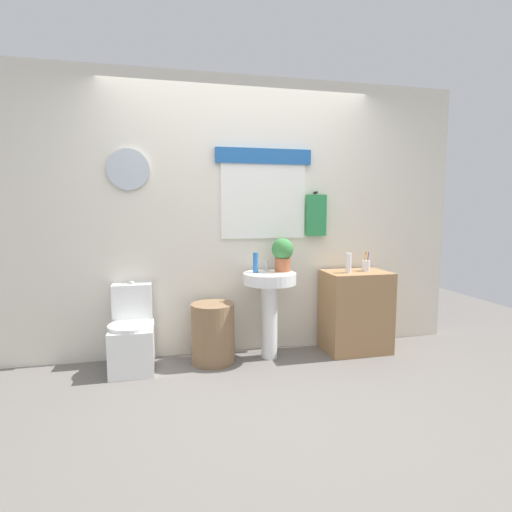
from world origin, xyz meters
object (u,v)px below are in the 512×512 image
Objects in this scene: toilet at (132,336)px; laundry_hamper at (213,333)px; wooden_cabinet at (355,311)px; lotion_bottle at (348,263)px; pedestal_sink at (269,295)px; soap_bottle at (256,263)px; potted_plant at (283,253)px; toothbrush_cup at (366,265)px.

toilet reaches higher than laundry_hamper.
lotion_bottle is at bearing -159.39° from wooden_cabinet.
toilet is at bearing 178.40° from pedestal_sink.
wooden_cabinet is 4.23× the size of soap_bottle.
soap_bottle is 0.59× the size of potted_plant.
pedestal_sink reaches higher than laundry_hamper.
toilet is at bearing -178.92° from potted_plant.
soap_bottle is (1.10, 0.02, 0.61)m from toilet.
soap_bottle is (-0.99, 0.05, 0.50)m from wooden_cabinet.
toilet is 0.92× the size of pedestal_sink.
toothbrush_cup is (0.11, 0.02, 0.44)m from wooden_cabinet.
soap_bottle is 0.27m from potted_plant.
potted_plant reaches higher than wooden_cabinet.
pedestal_sink is 1.02× the size of wooden_cabinet.
soap_bottle reaches higher than laundry_hamper.
toilet is 3.98× the size of lotion_bottle.
soap_bottle reaches higher than lotion_bottle.
laundry_hamper is 2.91× the size of lotion_bottle.
wooden_cabinet is at bearing 0.00° from laundry_hamper.
wooden_cabinet is 0.46m from toothbrush_cup.
pedestal_sink is at bearing -22.62° from soap_bottle.
potted_plant is at bearing 5.15° from laundry_hamper.
laundry_hamper is at bearing -172.97° from soap_bottle.
toothbrush_cup is at bearing 15.79° from lotion_bottle.
laundry_hamper is 0.69× the size of wooden_cabinet.
potted_plant is (1.36, 0.03, 0.69)m from toilet.
pedestal_sink is (0.53, 0.00, 0.32)m from laundry_hamper.
wooden_cabinet reaches higher than toilet.
laundry_hamper is 2.93× the size of soap_bottle.
soap_bottle is at bearing 174.16° from lotion_bottle.
laundry_hamper is 1.74× the size of potted_plant.
toilet is 1.26m from pedestal_sink.
toilet is 1.53m from potted_plant.
wooden_cabinet is (0.87, 0.00, -0.20)m from pedestal_sink.
pedestal_sink is 2.57× the size of potted_plant.
pedestal_sink is at bearing 176.99° from lotion_bottle.
wooden_cabinet is at bearing 0.00° from pedestal_sink.
toothbrush_cup reaches higher than wooden_cabinet.
laundry_hamper is 0.61m from pedestal_sink.
potted_plant reaches higher than lotion_bottle.
wooden_cabinet is at bearing -0.94° from toilet.
toilet is at bearing 177.85° from lotion_bottle.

